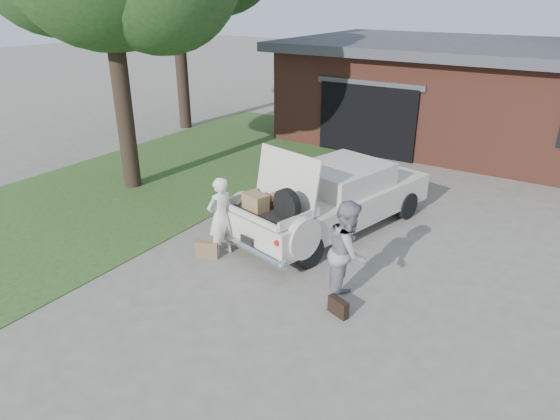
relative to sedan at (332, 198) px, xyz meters
The scene contains 8 objects.
ground 2.61m from the sedan, 92.36° to the right, with size 90.00×90.00×0.00m, color gray.
grass_strip 5.67m from the sedan, behind, with size 6.00×16.00×0.02m, color #2D4C1E.
house 9.06m from the sedan, 84.40° to the left, with size 12.80×7.80×3.30m.
sedan is the anchor object (origin of this frame).
woman_left 2.57m from the sedan, 118.99° to the right, with size 0.59×0.39×1.61m, color silver.
woman_right 2.79m from the sedan, 57.30° to the right, with size 0.87×0.68×1.78m, color gray.
suitcase_left 2.92m from the sedan, 119.44° to the right, with size 0.44×0.14×0.34m, color olive.
suitcase_right 3.31m from the sedan, 60.44° to the right, with size 0.38×0.12×0.29m, color black.
Camera 1 is at (4.55, -6.49, 4.76)m, focal length 32.00 mm.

